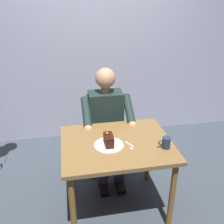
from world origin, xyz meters
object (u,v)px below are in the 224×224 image
chair (105,128)px  dining_table (117,151)px  dessert_spoon (130,147)px  cake_slice (109,140)px  seated_person (107,124)px  coffee_cup (166,142)px

chair → dining_table: bearing=90.0°
chair → dessert_spoon: bearing=97.3°
dining_table → cake_slice: (0.08, 0.04, 0.15)m
seated_person → dessert_spoon: (-0.10, 0.61, 0.09)m
coffee_cup → dining_table: bearing=-21.9°
dining_table → dessert_spoon: 0.17m
dining_table → dessert_spoon: size_ratio=6.91×
dining_table → dessert_spoon: (-0.10, 0.09, 0.10)m
chair → dessert_spoon: chair is taller
dining_table → seated_person: size_ratio=0.78×
seated_person → dining_table: bearing=90.0°
seated_person → cake_slice: seated_person is taller
seated_person → coffee_cup: (-0.39, 0.68, 0.14)m
seated_person → cake_slice: 0.58m
dining_table → seated_person: seated_person is taller
chair → dessert_spoon: 0.83m
cake_slice → dessert_spoon: bearing=163.1°
chair → coffee_cup: size_ratio=8.41×
seated_person → dessert_spoon: 0.63m
seated_person → dessert_spoon: bearing=99.3°
chair → cake_slice: size_ratio=6.32×
coffee_cup → dessert_spoon: 0.30m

